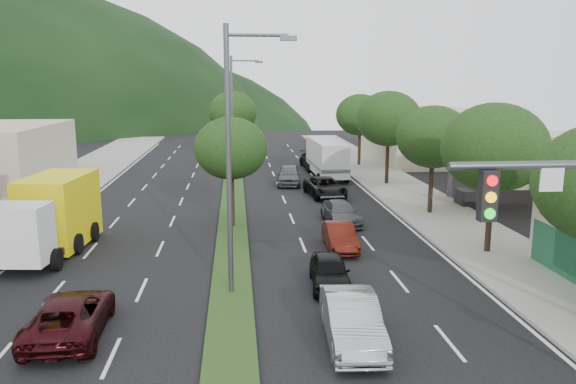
{
  "coord_description": "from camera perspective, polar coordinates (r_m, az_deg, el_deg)",
  "views": [
    {
      "loc": [
        0.28,
        -12.46,
        8.0
      ],
      "look_at": [
        2.78,
        14.46,
        2.66
      ],
      "focal_mm": 35.0,
      "sensor_mm": 36.0,
      "label": 1
    }
  ],
  "objects": [
    {
      "name": "motorhome",
      "position": [
        47.78,
        3.93,
        3.52
      ],
      "size": [
        2.76,
        8.17,
        3.11
      ],
      "rotation": [
        0.0,
        0.0,
        0.03
      ],
      "color": "beige",
      "rests_on": "ground"
    },
    {
      "name": "car_queue_a",
      "position": [
        22.42,
        4.24,
        -8.05
      ],
      "size": [
        1.76,
        3.82,
        1.27
      ],
      "primitive_type": "imported",
      "rotation": [
        0.0,
        0.0,
        -0.07
      ],
      "color": "black",
      "rests_on": "ground"
    },
    {
      "name": "tree_med_near",
      "position": [
        30.67,
        -5.81,
        4.43
      ],
      "size": [
        4.0,
        4.0,
        6.02
      ],
      "color": "black",
      "rests_on": "median"
    },
    {
      "name": "gas_canopy",
      "position": [
        39.36,
        23.22,
        5.39
      ],
      "size": [
        12.2,
        8.2,
        5.25
      ],
      "color": "silver",
      "rests_on": "ground"
    },
    {
      "name": "sedan_silver",
      "position": [
        17.92,
        6.5,
        -12.77
      ],
      "size": [
        1.79,
        4.62,
        1.5
      ],
      "primitive_type": "imported",
      "rotation": [
        0.0,
        0.0,
        -0.05
      ],
      "color": "#9EA0A5",
      "rests_on": "ground"
    },
    {
      "name": "car_queue_d",
      "position": [
        39.58,
        3.78,
        0.49
      ],
      "size": [
        2.77,
        5.09,
        1.35
      ],
      "primitive_type": "imported",
      "rotation": [
        0.0,
        0.0,
        0.11
      ],
      "color": "black",
      "rests_on": "ground"
    },
    {
      "name": "tree_r_e",
      "position": [
        53.84,
        7.34,
        7.78
      ],
      "size": [
        4.6,
        4.6,
        6.71
      ],
      "color": "black",
      "rests_on": "sidewalk_right"
    },
    {
      "name": "tree_r_c",
      "position": [
        34.66,
        14.54,
        5.43
      ],
      "size": [
        4.4,
        4.4,
        6.48
      ],
      "color": "black",
      "rests_on": "sidewalk_right"
    },
    {
      "name": "tree_r_d",
      "position": [
        44.14,
        10.19,
        7.34
      ],
      "size": [
        5.0,
        5.0,
        7.17
      ],
      "color": "black",
      "rests_on": "sidewalk_right"
    },
    {
      "name": "box_truck",
      "position": [
        28.79,
        -22.85,
        -2.41
      ],
      "size": [
        3.41,
        7.41,
        3.54
      ],
      "rotation": [
        0.0,
        0.0,
        3.03
      ],
      "color": "silver",
      "rests_on": "ground"
    },
    {
      "name": "car_queue_f",
      "position": [
        52.99,
        2.54,
        3.26
      ],
      "size": [
        2.27,
        5.0,
        1.42
      ],
      "primitive_type": "imported",
      "rotation": [
        0.0,
        0.0,
        0.06
      ],
      "color": "black",
      "rests_on": "ground"
    },
    {
      "name": "car_queue_b",
      "position": [
        32.28,
        5.38,
        -2.11
      ],
      "size": [
        2.02,
        4.33,
        1.22
      ],
      "primitive_type": "imported",
      "rotation": [
        0.0,
        0.0,
        0.07
      ],
      "color": "#464549",
      "rests_on": "ground"
    },
    {
      "name": "car_queue_e",
      "position": [
        44.19,
        0.11,
        1.76
      ],
      "size": [
        2.28,
        4.68,
        1.54
      ],
      "primitive_type": "imported",
      "rotation": [
        0.0,
        0.0,
        -0.11
      ],
      "color": "#4B4B50",
      "rests_on": "ground"
    },
    {
      "name": "sidewalk_left",
      "position": [
        40.53,
        -24.32,
        -1.11
      ],
      "size": [
        6.0,
        90.0,
        0.15
      ],
      "primitive_type": "cube",
      "color": "gray",
      "rests_on": "ground"
    },
    {
      "name": "streetlight_mid",
      "position": [
        45.53,
        -5.45,
        8.08
      ],
      "size": [
        2.6,
        0.25,
        10.0
      ],
      "color": "#47494C",
      "rests_on": "ground"
    },
    {
      "name": "suv_maroon",
      "position": [
        19.6,
        -21.25,
        -11.61
      ],
      "size": [
        2.36,
        4.84,
        1.33
      ],
      "primitive_type": "imported",
      "rotation": [
        0.0,
        0.0,
        3.18
      ],
      "color": "black",
      "rests_on": "ground"
    },
    {
      "name": "bldg_right_far",
      "position": [
        59.89,
        13.5,
        5.7
      ],
      "size": [
        10.0,
        16.0,
        5.2
      ],
      "primitive_type": "cube",
      "color": "beige",
      "rests_on": "ground"
    },
    {
      "name": "tree_r_b",
      "position": [
        27.28,
        20.22,
        4.25
      ],
      "size": [
        4.8,
        4.8,
        6.94
      ],
      "color": "black",
      "rests_on": "sidewalk_right"
    },
    {
      "name": "car_queue_c",
      "position": [
        27.34,
        5.3,
        -4.51
      ],
      "size": [
        1.41,
        3.85,
        1.26
      ],
      "primitive_type": "imported",
      "rotation": [
        0.0,
        0.0,
        -0.02
      ],
      "color": "#48130C",
      "rests_on": "ground"
    },
    {
      "name": "streetlight_near",
      "position": [
        20.6,
        -5.5,
        4.38
      ],
      "size": [
        2.6,
        0.25,
        10.0
      ],
      "color": "#47494C",
      "rests_on": "ground"
    },
    {
      "name": "median",
      "position": [
        41.23,
        -5.6,
        0.02
      ],
      "size": [
        1.6,
        56.0,
        0.12
      ],
      "primitive_type": "cube",
      "color": "#253D16",
      "rests_on": "ground"
    },
    {
      "name": "tree_med_far",
      "position": [
        56.54,
        -5.64,
        8.09
      ],
      "size": [
        4.8,
        4.8,
        6.94
      ],
      "color": "black",
      "rests_on": "median"
    },
    {
      "name": "sidewalk_right",
      "position": [
        40.19,
        12.5,
        -0.47
      ],
      "size": [
        5.0,
        90.0,
        0.15
      ],
      "primitive_type": "cube",
      "color": "gray",
      "rests_on": "ground"
    }
  ]
}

